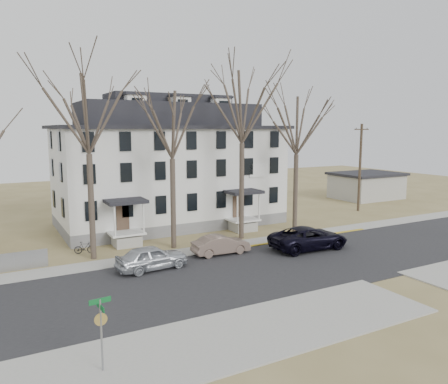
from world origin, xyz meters
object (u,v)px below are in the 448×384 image
tree_center (242,102)px  bicycle_right (85,248)px  car_tan (221,245)px  tree_far_left (87,108)px  boarding_house (170,167)px  bicycle_left (129,242)px  utility_pole_far (360,166)px  tree_mid_left (172,120)px  tree_mid_right (297,121)px  street_sign (101,324)px  car_navy (309,238)px  car_silver (152,258)px

tree_center → bicycle_right: (-12.33, 1.39, -10.64)m
car_tan → tree_far_left: bearing=70.0°
boarding_house → bicycle_left: (-5.94, -6.44, -4.94)m
tree_far_left → utility_pole_far: 30.29m
tree_mid_left → car_tan: size_ratio=3.04×
car_tan → bicycle_right: (-8.58, 4.78, -0.25)m
tree_far_left → tree_mid_right: 17.52m
boarding_house → tree_far_left: size_ratio=1.52×
tree_center → street_sign: size_ratio=5.10×
tree_center → car_navy: (2.68, -5.32, -10.24)m
street_sign → tree_center: bearing=38.9°
utility_pole_far → car_navy: size_ratio=1.56×
tree_mid_right → utility_pole_far: size_ratio=1.34×
tree_mid_left → tree_far_left: bearing=180.0°
car_silver → car_navy: size_ratio=0.76×
bicycle_right → car_navy: bearing=-94.8°
utility_pole_far → bicycle_left: utility_pole_far is taller
tree_far_left → bicycle_right: 10.00m
tree_mid_left → car_tan: bearing=-56.3°
tree_mid_right → car_silver: bearing=-163.7°
tree_mid_right → car_silver: size_ratio=2.77×
tree_far_left → car_silver: 10.84m
tree_center → street_sign: tree_center is taller
tree_mid_right → tree_center: bearing=180.0°
boarding_house → bicycle_right: 12.53m
tree_far_left → car_silver: bearing=-57.4°
car_tan → tree_mid_right: bearing=-67.6°
tree_mid_left → bicycle_left: size_ratio=7.66×
utility_pole_far → bicycle_right: bearing=-174.6°
car_silver → street_sign: street_sign is taller
car_navy → tree_far_left: bearing=72.8°
tree_far_left → tree_mid_left: bearing=0.0°
utility_pole_far → bicycle_left: 26.93m
boarding_house → car_silver: boarding_house is taller
tree_far_left → tree_mid_left: tree_far_left is taller
tree_mid_right → car_tan: size_ratio=3.04×
car_tan → car_navy: (6.42, -1.94, 0.15)m
car_tan → utility_pole_far: bearing=-68.0°
car_tan → car_navy: 6.71m
tree_mid_right → car_navy: (-2.82, -5.32, -8.76)m
boarding_house → tree_mid_right: 12.51m
street_sign → tree_far_left: bearing=73.1°
tree_mid_left → street_sign: 18.90m
tree_far_left → bicycle_right: tree_far_left is taller
bicycle_left → bicycle_right: (-3.38, -0.32, 0.01)m
tree_mid_left → car_silver: tree_mid_left is taller
tree_far_left → tree_center: 12.02m
boarding_house → tree_mid_left: size_ratio=1.63×
tree_mid_left → car_tan: (2.26, -3.38, -8.91)m
tree_mid_left → car_silver: size_ratio=2.77×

